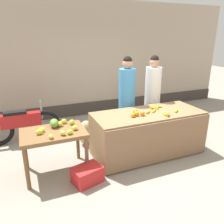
# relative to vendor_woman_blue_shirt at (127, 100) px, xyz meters

# --- Properties ---
(ground_plane) EXTENTS (24.00, 24.00, 0.00)m
(ground_plane) POSITION_rel_vendor_woman_blue_shirt_xyz_m (-0.23, -0.68, -0.91)
(ground_plane) COLOR gray
(market_wall_back) EXTENTS (8.97, 0.23, 3.08)m
(market_wall_back) POSITION_rel_vendor_woman_blue_shirt_xyz_m (-0.23, 2.03, 0.60)
(market_wall_back) COLOR tan
(market_wall_back) RESTS_ON ground
(fruit_stall_counter) EXTENTS (2.08, 0.88, 0.83)m
(fruit_stall_counter) POSITION_rel_vendor_woman_blue_shirt_xyz_m (0.12, -0.69, -0.49)
(fruit_stall_counter) COLOR olive
(fruit_stall_counter) RESTS_ON ground
(side_table_wooden) EXTENTS (1.00, 0.69, 0.74)m
(side_table_wooden) POSITION_rel_vendor_woman_blue_shirt_xyz_m (-1.62, -0.68, -0.27)
(side_table_wooden) COLOR brown
(side_table_wooden) RESTS_ON ground
(banana_bunch_pile) EXTENTS (0.64, 0.60, 0.07)m
(banana_bunch_pile) POSITION_rel_vendor_woman_blue_shirt_xyz_m (0.34, -0.68, -0.05)
(banana_bunch_pile) COLOR gold
(banana_bunch_pile) RESTS_ON fruit_stall_counter
(orange_pile) EXTENTS (0.27, 0.21, 0.09)m
(orange_pile) POSITION_rel_vendor_woman_blue_shirt_xyz_m (-0.16, -0.74, -0.04)
(orange_pile) COLOR orange
(orange_pile) RESTS_ON fruit_stall_counter
(mango_papaya_pile) EXTENTS (0.68, 0.63, 0.14)m
(mango_papaya_pile) POSITION_rel_vendor_woman_blue_shirt_xyz_m (-1.53, -0.60, -0.11)
(mango_papaya_pile) COLOR yellow
(mango_papaya_pile) RESTS_ON side_table_wooden
(vendor_woman_blue_shirt) EXTENTS (0.34, 0.34, 1.80)m
(vendor_woman_blue_shirt) POSITION_rel_vendor_woman_blue_shirt_xyz_m (0.00, 0.00, 0.00)
(vendor_woman_blue_shirt) COLOR #33333D
(vendor_woman_blue_shirt) RESTS_ON ground
(vendor_woman_white_shirt) EXTENTS (0.34, 0.34, 1.80)m
(vendor_woman_white_shirt) POSITION_rel_vendor_woman_blue_shirt_xyz_m (0.65, 0.04, -0.00)
(vendor_woman_white_shirt) COLOR #33333D
(vendor_woman_white_shirt) RESTS_ON ground
(parked_motorcycle) EXTENTS (1.60, 0.18, 0.88)m
(parked_motorcycle) POSITION_rel_vendor_woman_blue_shirt_xyz_m (-2.10, 0.73, -0.51)
(parked_motorcycle) COLOR black
(parked_motorcycle) RESTS_ON ground
(produce_crate) EXTENTS (0.51, 0.43, 0.26)m
(produce_crate) POSITION_rel_vendor_woman_blue_shirt_xyz_m (-1.22, -1.13, -0.78)
(produce_crate) COLOR red
(produce_crate) RESTS_ON ground
(produce_sack) EXTENTS (0.46, 0.44, 0.52)m
(produce_sack) POSITION_rel_vendor_woman_blue_shirt_xyz_m (-0.87, 0.12, -0.65)
(produce_sack) COLOR tan
(produce_sack) RESTS_ON ground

